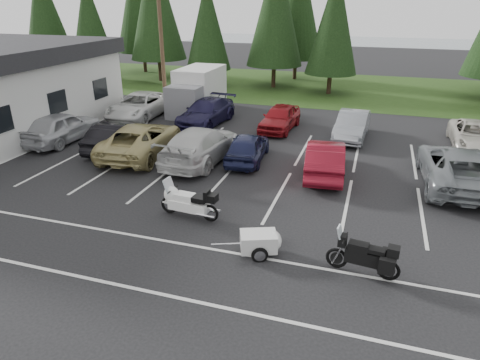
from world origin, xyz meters
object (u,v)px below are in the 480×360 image
Objects in this scene: car_near_3 at (201,145)px; car_far_3 at (352,125)px; cargo_trailer at (258,244)px; car_near_6 at (457,167)px; car_far_4 at (475,136)px; touring_motorcycle at (189,199)px; box_truck at (195,91)px; car_near_0 at (62,127)px; utility_pole at (161,41)px; car_near_1 at (115,136)px; car_near_5 at (325,158)px; car_far_2 at (280,118)px; adventure_motorcycle at (363,253)px; car_far_1 at (206,112)px; car_far_0 at (139,106)px; car_near_2 at (141,139)px; car_near_4 at (247,147)px.

car_far_3 is (6.66, 5.95, -0.09)m from car_near_3.
car_near_3 is at bearing 102.75° from cargo_trailer.
car_near_6 is 1.21× the size of car_far_4.
box_truck is at bearing 116.81° from touring_motorcycle.
car_near_0 reaches higher than car_far_3.
utility_pole is 2.05× the size of car_near_1.
car_near_5 is 7.20m from car_far_2.
car_near_0 is at bearing 161.90° from adventure_motorcycle.
car_near_6 reaches higher than car_far_1.
car_far_0 is at bearing -75.46° from car_near_1.
car_near_0 reaches higher than car_far_1.
car_near_5 is at bearing -176.27° from car_near_3.
car_far_1 is at bearing 113.45° from touring_motorcycle.
car_near_3 is 2.24× the size of touring_motorcycle.
car_near_3 reaches higher than car_near_2.
car_near_3 is 1.09× the size of car_far_1.
box_truck is 9.64m from car_near_3.
cargo_trailer is (13.23, -7.58, -0.46)m from car_near_0.
utility_pole is 16.30m from touring_motorcycle.
car_near_0 reaches higher than car_far_4.
car_near_1 is at bearing -72.55° from car_far_0.
utility_pole is 9.53m from car_far_2.
car_near_4 is 3.83m from car_near_5.
car_near_5 is at bearing 112.53° from adventure_motorcycle.
car_far_2 is (5.63, 6.46, -0.06)m from car_near_2.
car_near_6 is at bearing -19.23° from car_far_0.
car_near_1 is 12.16m from cargo_trailer.
car_near_6 reaches higher than adventure_motorcycle.
utility_pole reaches higher than car_far_0.
car_near_2 is 1.33× the size of car_far_2.
box_truck is at bearing -116.32° from car_near_0.
car_far_1 is (1.84, -2.57, -0.69)m from box_truck.
cargo_trailer is at bearing 75.53° from car_near_5.
car_far_2 is at bearing -1.23° from car_far_0.
box_truck is 3.49× the size of cargo_trailer.
car_near_2 is at bearing -127.51° from car_far_2.
car_near_2 is at bearing -84.54° from box_truck.
car_far_1 is 1.08× the size of car_far_4.
car_near_4 is at bearing -177.80° from car_near_2.
car_near_2 is 2.27× the size of touring_motorcycle.
car_near_2 reaches higher than car_far_1.
car_near_1 is (1.16, -7.99, -3.97)m from utility_pole.
car_near_4 is at bearing -158.87° from car_near_3.
car_far_3 is at bearing -177.14° from car_far_4.
car_near_0 is 3.53m from car_near_1.
cargo_trailer is at bearing -120.24° from car_far_4.
adventure_motorcycle is at bearing 121.77° from car_near_4.
car_far_4 is 16.08m from touring_motorcycle.
car_far_1 is 1.17× the size of car_far_3.
car_near_6 is (11.31, 0.53, -0.00)m from car_near_3.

